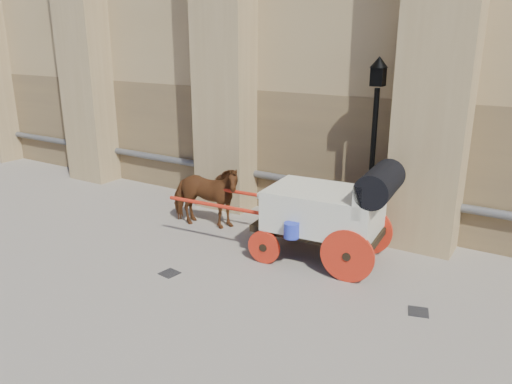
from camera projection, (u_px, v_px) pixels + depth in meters
The scene contains 6 objects.
ground at pixel (164, 265), 9.74m from camera, with size 90.00×90.00×0.00m, color gray.
horse at pixel (205, 196), 11.47m from camera, with size 0.82×1.79×1.51m, color brown.
carriage at pixel (331, 209), 9.61m from camera, with size 4.74×1.77×2.04m.
street_lamp at pixel (373, 147), 10.29m from camera, with size 0.37×0.37×3.90m.
drain_grate_near at pixel (170, 273), 9.40m from camera, with size 0.32×0.32×0.01m, color black.
drain_grate_far at pixel (418, 312), 8.09m from camera, with size 0.32×0.32×0.01m, color black.
Camera 1 is at (6.20, -6.57, 4.31)m, focal length 35.00 mm.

